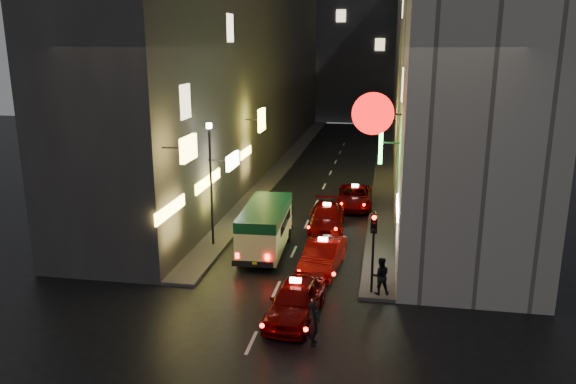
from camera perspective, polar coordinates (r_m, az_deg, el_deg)
The scene contains 14 objects.
building_left at distance 48.69m, azimuth -4.75°, elevation 13.48°, with size 7.44×52.17×18.00m.
building_right at distance 47.24m, azimuth 14.89°, elevation 13.01°, with size 8.35×52.00×18.00m.
building_far at distance 79.22m, azimuth 7.17°, elevation 15.38°, with size 30.00×10.00×22.00m, color #37373D.
sidewalk_left at distance 48.91m, azimuth -0.27°, elevation 3.00°, with size 1.50×52.00×0.15m, color #464341.
sidewalk_right at distance 48.15m, azimuth 9.74°, elevation 2.60°, with size 1.50×52.00×0.15m, color #464341.
minibus at distance 27.76m, azimuth -2.32°, elevation -3.22°, with size 2.20×5.67×2.40m.
taxi_near at distance 21.55m, azimuth 0.75°, elevation -10.65°, with size 2.71×5.51×1.86m.
taxi_second at distance 25.87m, azimuth 3.54°, elevation -6.23°, with size 2.61×5.38×1.82m.
taxi_third at distance 31.46m, azimuth 3.96°, elevation -2.40°, with size 2.38×5.19×1.78m.
taxi_far at distance 35.98m, azimuth 6.81°, elevation -0.33°, with size 2.10×4.86×1.70m.
pedestrian_crossing at distance 19.80m, azimuth 2.65°, elevation -12.93°, with size 0.59×0.38×1.80m, color black.
pedestrian_sidewalk at distance 23.42m, azimuth 9.38°, elevation -8.16°, with size 0.67×0.42×1.78m, color black.
traffic_light at distance 22.81m, azimuth 8.69°, elevation -4.35°, with size 0.26×0.43×3.50m.
lamp_post at distance 28.19m, azimuth -7.85°, elevation 1.59°, with size 0.28×0.28×6.22m.
Camera 1 is at (4.33, -13.09, 10.12)m, focal length 35.00 mm.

